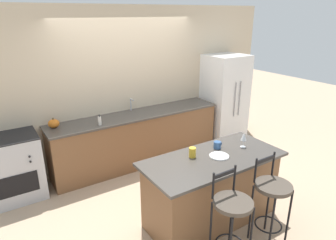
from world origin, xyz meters
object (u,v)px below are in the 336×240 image
at_px(dinner_plate, 219,156).
at_px(coffee_mug, 217,145).
at_px(refrigerator, 224,99).
at_px(bar_stool_near, 232,213).
at_px(bar_stool_far, 272,195).
at_px(soap_bottle, 100,121).
at_px(oven_range, 12,168).
at_px(pumpkin_decoration, 54,123).
at_px(tumbler_cup, 192,152).
at_px(wine_glass, 244,137).

relative_size(dinner_plate, coffee_mug, 1.93).
bearing_deg(dinner_plate, coffee_mug, 54.00).
distance_m(refrigerator, dinner_plate, 2.63).
xyz_separation_m(bar_stool_near, bar_stool_far, (0.60, -0.02, 0.00)).
bearing_deg(bar_stool_near, coffee_mug, 57.99).
bearing_deg(soap_bottle, oven_range, 172.38).
bearing_deg(pumpkin_decoration, tumbler_cup, -57.24).
bearing_deg(bar_stool_far, oven_range, 132.48).
distance_m(bar_stool_near, dinner_plate, 0.79).
bearing_deg(dinner_plate, refrigerator, 45.90).
xyz_separation_m(refrigerator, pumpkin_decoration, (-3.32, 0.15, 0.10)).
bearing_deg(pumpkin_decoration, bar_stool_near, -67.47).
relative_size(bar_stool_far, wine_glass, 5.22).
relative_size(bar_stool_near, tumbler_cup, 8.73).
bearing_deg(wine_glass, tumbler_cup, 169.84).
bearing_deg(coffee_mug, soap_bottle, 122.61).
bearing_deg(bar_stool_near, dinner_plate, 59.27).
height_order(dinner_plate, tumbler_cup, tumbler_cup).
distance_m(wine_glass, tumbler_cup, 0.75).
height_order(refrigerator, soap_bottle, refrigerator).
height_order(bar_stool_near, tumbler_cup, bar_stool_near).
bearing_deg(tumbler_cup, coffee_mug, 3.21).
xyz_separation_m(bar_stool_far, soap_bottle, (-1.09, 2.42, 0.37)).
height_order(refrigerator, coffee_mug, refrigerator).
relative_size(bar_stool_near, coffee_mug, 8.46).
bearing_deg(soap_bottle, coffee_mug, -57.39).
bearing_deg(bar_stool_far, dinner_plate, 108.65).
distance_m(dinner_plate, tumbler_cup, 0.34).
xyz_separation_m(bar_stool_near, soap_bottle, (-0.49, 2.40, 0.37)).
distance_m(tumbler_cup, pumpkin_decoration, 2.22).
xyz_separation_m(oven_range, soap_bottle, (1.29, -0.17, 0.52)).
xyz_separation_m(refrigerator, wine_glass, (-1.38, -1.85, 0.15)).
relative_size(oven_range, pumpkin_decoration, 5.78).
distance_m(refrigerator, coffee_mug, 2.40).
xyz_separation_m(bar_stool_far, pumpkin_decoration, (-1.71, 2.69, 0.37)).
height_order(bar_stool_far, coffee_mug, bar_stool_far).
bearing_deg(soap_bottle, wine_glass, -52.72).
height_order(bar_stool_near, wine_glass, wine_glass).
distance_m(wine_glass, pumpkin_decoration, 2.79).
relative_size(refrigerator, bar_stool_near, 1.67).
relative_size(bar_stool_near, bar_stool_far, 1.00).
bearing_deg(bar_stool_near, soap_bottle, 101.46).
height_order(tumbler_cup, soap_bottle, soap_bottle).
height_order(bar_stool_far, tumbler_cup, bar_stool_far).
relative_size(dinner_plate, wine_glass, 1.19).
bearing_deg(coffee_mug, dinner_plate, -126.00).
bearing_deg(coffee_mug, tumbler_cup, -176.79).
xyz_separation_m(pumpkin_decoration, soap_bottle, (0.62, -0.27, 0.01)).
bearing_deg(bar_stool_near, tumbler_cup, 83.45).
bearing_deg(coffee_mug, bar_stool_near, -122.01).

